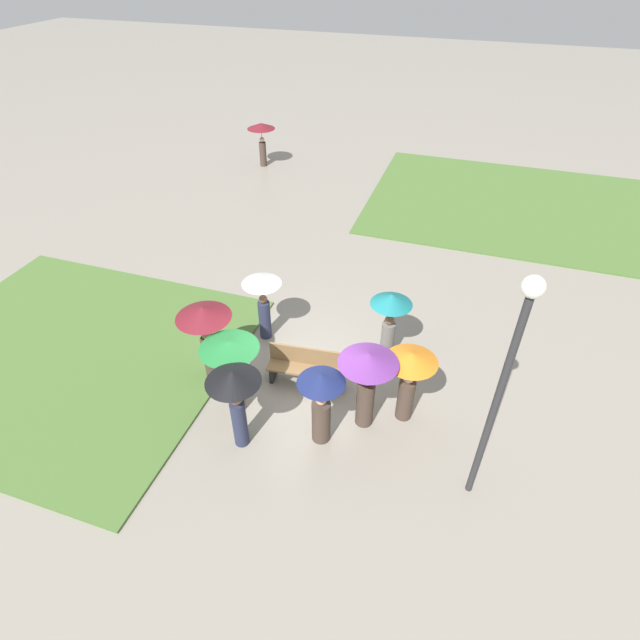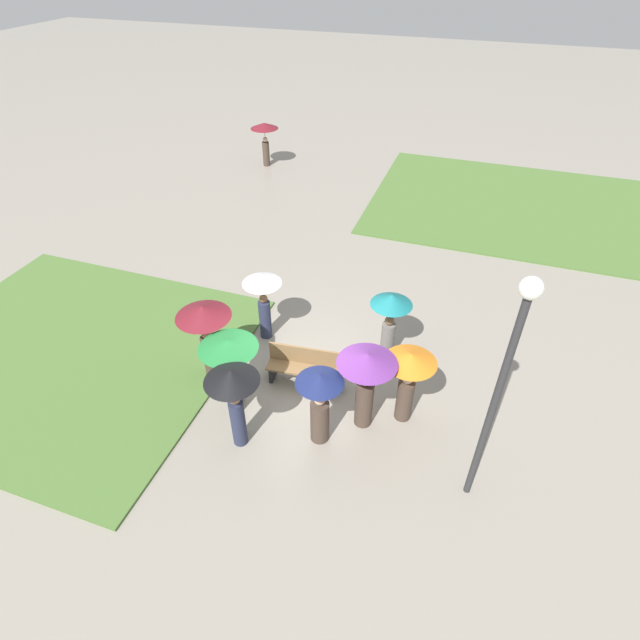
{
  "view_description": "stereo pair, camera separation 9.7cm",
  "coord_description": "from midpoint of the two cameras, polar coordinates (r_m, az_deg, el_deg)",
  "views": [
    {
      "loc": [
        2.91,
        -7.64,
        8.12
      ],
      "look_at": [
        0.11,
        0.84,
        1.05
      ],
      "focal_mm": 28.0,
      "sensor_mm": 36.0,
      "label": 1
    },
    {
      "loc": [
        3.0,
        -7.61,
        8.12
      ],
      "look_at": [
        0.11,
        0.84,
        1.05
      ],
      "focal_mm": 28.0,
      "sensor_mm": 36.0,
      "label": 2
    }
  ],
  "objects": [
    {
      "name": "ground_plane",
      "position": [
        11.52,
        -1.64,
        -6.43
      ],
      "size": [
        90.0,
        90.0,
        0.0
      ],
      "primitive_type": "plane",
      "color": "gray"
    },
    {
      "name": "lawn_patch_near",
      "position": [
        13.5,
        -26.59,
        -3.28
      ],
      "size": [
        7.84,
        6.93,
        0.06
      ],
      "color": "#4C7033",
      "rests_on": "ground_plane"
    },
    {
      "name": "lawn_patch_far",
      "position": [
        20.14,
        21.17,
        12.14
      ],
      "size": [
        10.01,
        7.9,
        0.06
      ],
      "color": "#4C7033",
      "rests_on": "ground_plane"
    },
    {
      "name": "park_bench",
      "position": [
        11.09,
        -1.42,
        -5.25
      ],
      "size": [
        1.73,
        0.59,
        0.9
      ],
      "rotation": [
        0.0,
        0.0,
        0.1
      ],
      "color": "brown",
      "rests_on": "ground_plane"
    },
    {
      "name": "lamp_post",
      "position": [
        7.83,
        20.59,
        -5.81
      ],
      "size": [
        0.32,
        0.32,
        4.66
      ],
      "color": "#2D2D30",
      "rests_on": "ground_plane"
    },
    {
      "name": "crowd_person_navy",
      "position": [
        9.5,
        0.27,
        -9.02
      ],
      "size": [
        0.92,
        0.92,
        1.76
      ],
      "rotation": [
        0.0,
        0.0,
        3.2
      ],
      "color": "#47382D",
      "rests_on": "ground_plane"
    },
    {
      "name": "crowd_person_maroon",
      "position": [
        10.75,
        -12.75,
        -0.52
      ],
      "size": [
        1.17,
        1.17,
        2.02
      ],
      "rotation": [
        0.0,
        0.0,
        0.49
      ],
      "color": "#47382D",
      "rests_on": "ground_plane"
    },
    {
      "name": "crowd_person_white",
      "position": [
        11.85,
        -6.31,
        3.14
      ],
      "size": [
        0.93,
        0.93,
        1.82
      ],
      "rotation": [
        0.0,
        0.0,
        4.26
      ],
      "color": "#282D47",
      "rests_on": "ground_plane"
    },
    {
      "name": "crowd_person_teal",
      "position": [
        11.31,
        8.3,
        0.85
      ],
      "size": [
        0.95,
        0.95,
        1.78
      ],
      "rotation": [
        0.0,
        0.0,
        0.26
      ],
      "color": "slate",
      "rests_on": "ground_plane"
    },
    {
      "name": "crowd_person_green",
      "position": [
        10.1,
        -9.92,
        -4.73
      ],
      "size": [
        1.19,
        1.19,
        1.86
      ],
      "rotation": [
        0.0,
        0.0,
        4.19
      ],
      "color": "slate",
      "rests_on": "ground_plane"
    },
    {
      "name": "crowd_person_orange",
      "position": [
        9.94,
        10.36,
        -5.98
      ],
      "size": [
        1.05,
        1.05,
        1.77
      ],
      "rotation": [
        0.0,
        0.0,
        6.23
      ],
      "color": "#47382D",
      "rests_on": "ground_plane"
    },
    {
      "name": "crowd_person_black",
      "position": [
        9.29,
        -9.6,
        -7.79
      ],
      "size": [
        1.03,
        1.03,
        1.97
      ],
      "rotation": [
        0.0,
        0.0,
        3.61
      ],
      "color": "#282D47",
      "rests_on": "ground_plane"
    },
    {
      "name": "crowd_person_purple",
      "position": [
        9.63,
        5.61,
        -6.16
      ],
      "size": [
        1.17,
        1.17,
        1.9
      ],
      "rotation": [
        0.0,
        0.0,
        4.75
      ],
      "color": "#47382D",
      "rests_on": "ground_plane"
    },
    {
      "name": "lone_walker_far_path",
      "position": [
        22.15,
        -6.21,
        20.57
      ],
      "size": [
        1.15,
        1.15,
        1.78
      ],
      "rotation": [
        0.0,
        0.0,
        6.04
      ],
      "color": "#47382D",
      "rests_on": "ground_plane"
    }
  ]
}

